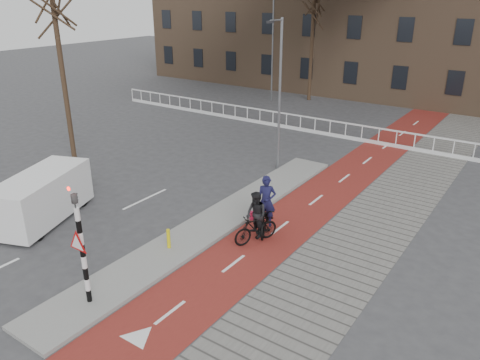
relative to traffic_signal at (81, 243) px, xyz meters
The scene contains 14 objects.
ground 2.90m from the traffic_signal, 73.47° to the left, with size 120.00×120.00×0.00m, color #38383A.
bike_lane 12.36m from the traffic_signal, 80.09° to the left, with size 2.50×60.00×0.01m, color maroon.
sidewalk 13.13m from the traffic_signal, 67.82° to the left, with size 3.00×60.00×0.01m, color slate.
curb_island 6.32m from the traffic_signal, 90.95° to the left, with size 1.80×16.00×0.12m, color gray.
traffic_signal is the anchor object (origin of this frame).
bollard 3.79m from the traffic_signal, 92.89° to the left, with size 0.12×0.12×0.68m, color #D9C80C.
cyclist_near 6.87m from the traffic_signal, 74.75° to the left, with size 1.51×2.18×2.13m.
cyclist_far 6.05m from the traffic_signal, 71.10° to the left, with size 1.15×1.78×1.87m.
van 6.26m from the traffic_signal, 156.53° to the left, with size 3.13×4.60×1.84m.
railing 19.60m from the traffic_signal, 103.02° to the left, with size 28.00×0.10×0.99m.
tree_left 12.92m from the traffic_signal, 144.52° to the left, with size 0.24×0.24×8.94m, color black.
tree_mid 28.41m from the traffic_signal, 104.41° to the left, with size 0.28×0.28×8.15m, color black.
streetlight_near 12.49m from the traffic_signal, 95.27° to the left, with size 0.12×0.12×7.10m, color slate.
streetlight_left 27.32m from the traffic_signal, 110.29° to the left, with size 0.12×0.12×7.83m, color slate.
Camera 1 is at (9.02, -8.54, 8.17)m, focal length 35.00 mm.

